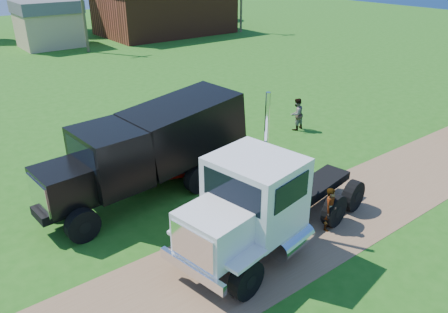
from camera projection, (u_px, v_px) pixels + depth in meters
ground at (300, 231)px, 15.82m from camera, size 140.00×140.00×0.00m
dirt_track at (300, 231)px, 15.82m from camera, size 120.00×4.20×0.01m
white_semi_tractor at (257, 205)px, 14.12m from camera, size 8.71×4.16×5.14m
black_dump_truck at (152, 146)px, 17.48m from camera, size 9.01×3.36×3.85m
orange_pickup at (180, 152)px, 20.10m from camera, size 6.57×4.19×1.69m
spectator_a at (330, 209)px, 15.60m from camera, size 0.68×0.52×1.68m
spectator_b at (297, 114)px, 24.52m from camera, size 0.95×0.77×1.84m
brick_building at (165, 11)px, 53.35m from camera, size 15.40×10.40×5.30m
tan_shed at (49, 23)px, 45.74m from camera, size 6.20×5.40×4.70m
utility_poles at (82, 3)px, 42.28m from camera, size 42.20×0.28×9.00m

